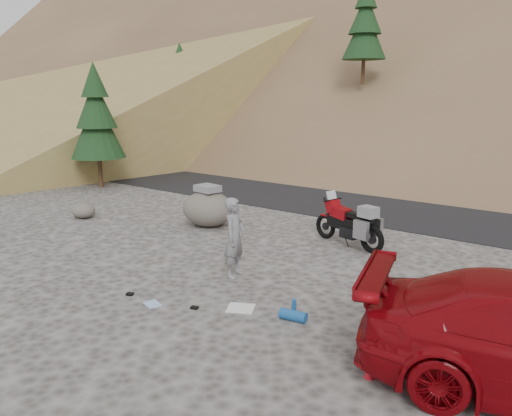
% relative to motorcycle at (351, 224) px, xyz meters
% --- Properties ---
extents(ground, '(140.00, 140.00, 0.00)m').
position_rel_motorcycle_xyz_m(ground, '(-1.05, -3.36, -0.57)').
color(ground, '#413D3C').
rests_on(ground, ground).
extents(road, '(120.00, 7.00, 0.05)m').
position_rel_motorcycle_xyz_m(road, '(-1.05, 5.64, -0.57)').
color(road, black).
rests_on(road, ground).
extents(conifer_verge, '(2.20, 2.20, 5.04)m').
position_rel_motorcycle_xyz_m(conifer_verge, '(-12.05, 1.14, 2.32)').
color(conifer_verge, '#352113').
rests_on(conifer_verge, ground).
extents(motorcycle, '(2.21, 0.98, 1.34)m').
position_rel_motorcycle_xyz_m(motorcycle, '(0.00, 0.00, 0.00)').
color(motorcycle, black).
rests_on(motorcycle, ground).
extents(man, '(0.54, 0.70, 1.69)m').
position_rel_motorcycle_xyz_m(man, '(-0.96, -3.42, -0.57)').
color(man, gray).
rests_on(man, ground).
extents(boulder, '(1.93, 1.78, 1.20)m').
position_rel_motorcycle_xyz_m(boulder, '(-4.25, -0.72, -0.05)').
color(boulder, '#544F48').
rests_on(boulder, ground).
extents(small_rock, '(0.86, 0.79, 0.46)m').
position_rel_motorcycle_xyz_m(small_rock, '(-7.99, -2.40, -0.34)').
color(small_rock, '#544F48').
rests_on(small_rock, ground).
extents(gear_white_cloth, '(0.62, 0.60, 0.02)m').
position_rel_motorcycle_xyz_m(gear_white_cloth, '(0.19, -4.63, -0.57)').
color(gear_white_cloth, white).
rests_on(gear_white_cloth, ground).
extents(gear_blue_mat, '(0.49, 0.26, 0.19)m').
position_rel_motorcycle_xyz_m(gear_blue_mat, '(1.21, -4.47, -0.48)').
color(gear_blue_mat, '#195296').
rests_on(gear_blue_mat, ground).
extents(gear_bottle, '(0.10, 0.10, 0.22)m').
position_rel_motorcycle_xyz_m(gear_bottle, '(1.02, -4.15, -0.46)').
color(gear_bottle, '#195296').
rests_on(gear_bottle, ground).
extents(gear_funnel, '(0.19, 0.19, 0.20)m').
position_rel_motorcycle_xyz_m(gear_funnel, '(3.00, -5.30, -0.47)').
color(gear_funnel, red).
rests_on(gear_funnel, ground).
extents(gear_glove_a, '(0.16, 0.13, 0.04)m').
position_rel_motorcycle_xyz_m(gear_glove_a, '(-0.47, -5.14, -0.55)').
color(gear_glove_a, black).
rests_on(gear_glove_a, ground).
extents(gear_glove_b, '(0.16, 0.14, 0.04)m').
position_rel_motorcycle_xyz_m(gear_glove_b, '(-1.89, -5.46, -0.55)').
color(gear_glove_b, black).
rests_on(gear_glove_b, ground).
extents(gear_blue_cloth, '(0.39, 0.33, 0.01)m').
position_rel_motorcycle_xyz_m(gear_blue_cloth, '(-1.21, -5.48, -0.57)').
color(gear_blue_cloth, '#9BBCF0').
rests_on(gear_blue_cloth, ground).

